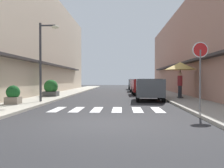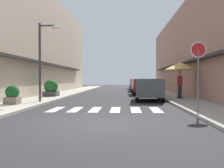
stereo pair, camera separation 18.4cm
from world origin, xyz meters
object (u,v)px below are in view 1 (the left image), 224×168
object	(u,v)px
parked_car_distant	(135,83)
pedestrian_walking_near	(180,84)
round_street_sign	(200,58)
cafe_umbrella	(180,66)
parked_car_mid	(142,85)
street_lamp	(44,53)
parked_car_far	(138,84)
planter_midblock	(51,88)
parked_car_near	(149,87)
planter_corner	(13,95)

from	to	relation	value
parked_car_distant	pedestrian_walking_near	distance (m)	18.43
round_street_sign	cafe_umbrella	xyz separation A→B (m)	(0.98, 7.99, 0.08)
parked_car_distant	pedestrian_walking_near	world-z (taller)	pedestrian_walking_near
parked_car_mid	cafe_umbrella	world-z (taller)	cafe_umbrella
parked_car_distant	street_lamp	bearing A→B (deg)	-106.95
parked_car_far	pedestrian_walking_near	distance (m)	12.56
parked_car_mid	planter_midblock	size ratio (longest dim) A/B	3.08
parked_car_near	street_lamp	size ratio (longest dim) A/B	0.87
planter_corner	parked_car_mid	bearing A→B (deg)	53.17
pedestrian_walking_near	street_lamp	bearing A→B (deg)	168.81
parked_car_far	cafe_umbrella	world-z (taller)	cafe_umbrella
street_lamp	planter_midblock	distance (m)	5.35
round_street_sign	pedestrian_walking_near	distance (m)	7.64
parked_car_distant	parked_car_mid	bearing A→B (deg)	-90.00
round_street_sign	street_lamp	bearing A→B (deg)	150.53
parked_car_distant	pedestrian_walking_near	bearing A→B (deg)	-83.08
parked_car_near	planter_corner	world-z (taller)	parked_car_near
parked_car_near	street_lamp	xyz separation A→B (m)	(-6.51, -2.27, 2.10)
parked_car_mid	planter_corner	bearing A→B (deg)	-126.83
parked_car_far	parked_car_distant	world-z (taller)	same
street_lamp	parked_car_far	bearing A→B (deg)	67.10
planter_midblock	round_street_sign	bearing A→B (deg)	-46.29
parked_car_mid	parked_car_far	bearing A→B (deg)	90.00
round_street_sign	planter_midblock	bearing A→B (deg)	133.71
planter_corner	planter_midblock	bearing A→B (deg)	87.48
planter_midblock	pedestrian_walking_near	distance (m)	9.80
parked_car_near	street_lamp	world-z (taller)	street_lamp
parked_car_near	parked_car_far	distance (m)	13.13
parked_car_mid	planter_midblock	distance (m)	8.41
parked_car_near	parked_car_mid	xyz separation A→B (m)	(0.00, 6.43, -0.00)
cafe_umbrella	parked_car_near	bearing A→B (deg)	-151.68
planter_midblock	parked_car_near	bearing A→B (deg)	-18.44
parked_car_near	parked_car_far	bearing A→B (deg)	90.00
parked_car_distant	parked_car_far	bearing A→B (deg)	-90.00
parked_car_near	cafe_umbrella	xyz separation A→B (m)	(2.35, 1.27, 1.47)
parked_car_far	planter_corner	size ratio (longest dim) A/B	4.37
cafe_umbrella	pedestrian_walking_near	world-z (taller)	cafe_umbrella
cafe_umbrella	planter_midblock	world-z (taller)	cafe_umbrella
parked_car_near	parked_car_far	size ratio (longest dim) A/B	0.94
parked_car_far	round_street_sign	xyz separation A→B (m)	(1.37, -19.85, 1.39)
parked_car_near	pedestrian_walking_near	bearing A→B (deg)	19.18
round_street_sign	planter_midblock	xyz separation A→B (m)	(-8.79, 9.20, -1.58)
parked_car_near	parked_car_mid	bearing A→B (deg)	90.00
street_lamp	cafe_umbrella	world-z (taller)	street_lamp
planter_midblock	cafe_umbrella	bearing A→B (deg)	-7.06
round_street_sign	planter_corner	size ratio (longest dim) A/B	2.87
street_lamp	parked_car_distant	bearing A→B (deg)	73.05
planter_corner	cafe_umbrella	bearing A→B (deg)	26.99
parked_car_distant	planter_corner	distance (m)	24.18
parked_car_near	planter_corner	xyz separation A→B (m)	(-7.70, -3.85, -0.31)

